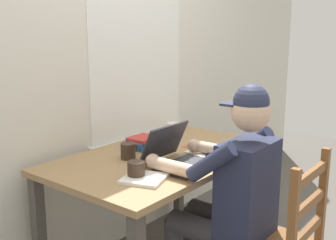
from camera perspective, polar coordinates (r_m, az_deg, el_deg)
The scene contains 13 objects.
back_wall at distance 2.70m, azimuth -8.88°, elevation 8.32°, with size 6.00×0.08×2.60m.
desk at distance 2.49m, azimuth -0.60°, elevation -6.85°, with size 1.39×0.83×0.76m.
seated_person at distance 2.17m, azimuth 8.51°, elevation -9.47°, with size 0.50×0.60×1.23m.
laptop at distance 2.25m, azimuth 1.41°, elevation -5.06°, with size 0.33×0.33×0.22m.
computer_mouse at distance 2.39m, azimuth 6.26°, elevation -4.97°, with size 0.06×0.10×0.03m, color black.
coffee_mug_white at distance 2.89m, azimuth 0.60°, elevation -1.27°, with size 0.12×0.08×0.09m.
coffee_mug_dark at distance 2.37m, azimuth -5.55°, elevation -4.32°, with size 0.12×0.09×0.09m.
coffee_mug_spare at distance 2.06m, azimuth -4.42°, elevation -6.95°, with size 0.13×0.09×0.09m.
book_stack_main at distance 2.59m, azimuth -3.53°, elevation -3.11°, with size 0.21×0.17×0.07m.
paper_pile_near_laptop at distance 2.38m, azimuth 6.30°, elevation -5.28°, with size 0.22×0.18×0.02m, color white.
paper_pile_back_corner at distance 2.04m, azimuth -3.34°, elevation -8.14°, with size 0.20×0.20×0.02m, color white.
paper_pile_side at distance 2.52m, azimuth 4.84°, elevation -4.33°, with size 0.18×0.16×0.00m, color white.
landscape_photo_print at distance 2.63m, azimuth 3.55°, elevation -3.64°, with size 0.13×0.09×0.00m, color #C63D33.
Camera 1 is at (-1.83, -1.48, 1.47)m, focal length 43.74 mm.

